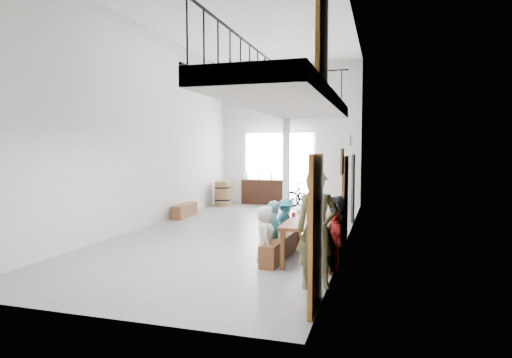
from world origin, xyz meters
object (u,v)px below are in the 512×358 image
(bicycle_near, at_px, (290,195))
(oak_barrel, at_px, (223,194))
(bench_inner, at_px, (280,248))
(host_standing, at_px, (317,229))
(side_bench, at_px, (185,210))
(serving_counter, at_px, (265,192))
(tasting_table, at_px, (310,224))

(bicycle_near, bearing_deg, oak_barrel, 127.16)
(bench_inner, height_order, host_standing, host_standing)
(bicycle_near, bearing_deg, side_bench, 162.92)
(bench_inner, relative_size, oak_barrel, 1.96)
(host_standing, bearing_deg, bicycle_near, 86.31)
(side_bench, height_order, serving_counter, serving_counter)
(side_bench, bearing_deg, serving_counter, 67.57)
(host_standing, bearing_deg, serving_counter, 91.68)
(bench_inner, xyz_separation_m, bicycle_near, (-1.47, 7.86, 0.21))
(serving_counter, relative_size, host_standing, 0.99)
(serving_counter, relative_size, bicycle_near, 1.13)
(tasting_table, height_order, side_bench, tasting_table)
(bench_inner, bearing_deg, tasting_table, 9.90)
(oak_barrel, xyz_separation_m, serving_counter, (1.40, 1.02, 0.01))
(oak_barrel, bearing_deg, serving_counter, 36.29)
(tasting_table, height_order, oak_barrel, oak_barrel)
(tasting_table, height_order, bench_inner, tasting_table)
(tasting_table, xyz_separation_m, oak_barrel, (-4.49, 6.97, -0.24))
(bench_inner, bearing_deg, oak_barrel, 121.14)
(host_standing, bearing_deg, oak_barrel, 101.32)
(bench_inner, distance_m, side_bench, 5.88)
(bench_inner, xyz_separation_m, host_standing, (0.97, -1.58, 0.71))
(host_standing, bearing_deg, bench_inner, 103.36)
(oak_barrel, distance_m, serving_counter, 1.73)
(bench_inner, distance_m, host_standing, 1.99)
(bench_inner, xyz_separation_m, oak_barrel, (-3.91, 7.05, 0.26))
(side_bench, height_order, bicycle_near, bicycle_near)
(tasting_table, relative_size, host_standing, 1.13)
(serving_counter, xyz_separation_m, host_standing, (3.49, -9.66, 0.44))
(side_bench, distance_m, oak_barrel, 2.87)
(tasting_table, relative_size, serving_counter, 1.15)
(tasting_table, bearing_deg, side_bench, 137.68)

